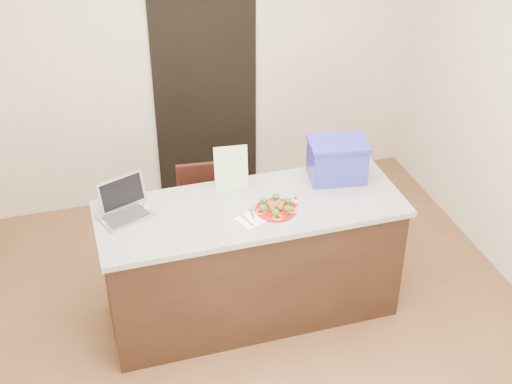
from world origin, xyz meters
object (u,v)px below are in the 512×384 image
object	(u,v)px
island	(251,260)
napkin	(250,220)
yogurt_bottle	(295,203)
blue_box	(337,160)
chair	(206,211)
plate	(276,209)
laptop	(124,205)

from	to	relation	value
island	napkin	size ratio (longest dim) A/B	13.41
yogurt_bottle	blue_box	xyz separation A→B (m)	(0.40, 0.26, 0.12)
yogurt_bottle	blue_box	distance (m)	0.49
chair	napkin	bearing A→B (deg)	-74.82
napkin	yogurt_bottle	bearing A→B (deg)	11.73
plate	yogurt_bottle	xyz separation A→B (m)	(0.14, 0.01, 0.02)
plate	chair	size ratio (longest dim) A/B	0.32
napkin	laptop	bearing A→B (deg)	157.27
yogurt_bottle	island	bearing A→B (deg)	162.89
island	yogurt_bottle	size ratio (longest dim) A/B	29.42
plate	island	bearing A→B (deg)	144.82
island	yogurt_bottle	world-z (taller)	yogurt_bottle
plate	laptop	world-z (taller)	laptop
plate	yogurt_bottle	world-z (taller)	yogurt_bottle
laptop	blue_box	xyz separation A→B (m)	(1.49, 0.01, 0.08)
island	plate	world-z (taller)	plate
island	laptop	size ratio (longest dim) A/B	5.32
plate	laptop	bearing A→B (deg)	164.60
island	blue_box	distance (m)	0.92
laptop	yogurt_bottle	bearing A→B (deg)	-34.04
plate	laptop	distance (m)	0.99
napkin	laptop	distance (m)	0.83
plate	chair	world-z (taller)	plate
napkin	chair	bearing A→B (deg)	98.65
island	blue_box	xyz separation A→B (m)	(0.68, 0.17, 0.61)
island	napkin	world-z (taller)	napkin
blue_box	yogurt_bottle	bearing A→B (deg)	-137.69
laptop	blue_box	world-z (taller)	blue_box
island	plate	distance (m)	0.50
napkin	yogurt_bottle	size ratio (longest dim) A/B	2.19
napkin	yogurt_bottle	xyz separation A→B (m)	(0.33, 0.07, 0.03)
island	yogurt_bottle	bearing A→B (deg)	-17.11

